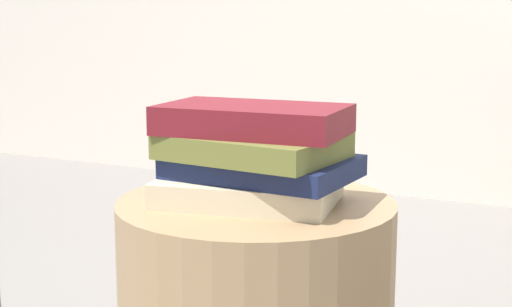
% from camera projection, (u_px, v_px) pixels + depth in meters
% --- Properties ---
extents(book_cream, '(0.28, 0.21, 0.04)m').
position_uv_depth(book_cream, '(248.00, 190.00, 1.11)').
color(book_cream, beige).
rests_on(book_cream, side_table).
extents(book_navy, '(0.26, 0.19, 0.03)m').
position_uv_depth(book_navy, '(263.00, 167.00, 1.11)').
color(book_navy, '#19234C').
rests_on(book_navy, book_cream).
extents(book_olive, '(0.25, 0.20, 0.03)m').
position_uv_depth(book_olive, '(253.00, 146.00, 1.09)').
color(book_olive, olive).
rests_on(book_olive, book_navy).
extents(book_maroon, '(0.27, 0.17, 0.04)m').
position_uv_depth(book_maroon, '(256.00, 120.00, 1.08)').
color(book_maroon, maroon).
rests_on(book_maroon, book_olive).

